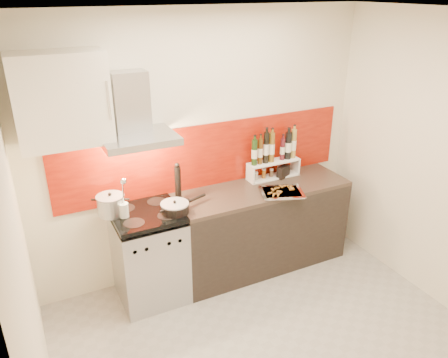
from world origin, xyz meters
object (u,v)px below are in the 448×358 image
range_stove (150,256)px  pepper_mill (178,182)px  stock_pot (111,205)px  saute_pan (176,207)px  counter (261,226)px  baking_tray (282,192)px

range_stove → pepper_mill: size_ratio=2.41×
range_stove → stock_pot: bearing=161.0°
saute_pan → pepper_mill: 0.28m
saute_pan → counter: bearing=7.1°
stock_pot → baking_tray: 1.61m
counter → baking_tray: (0.10, -0.21, 0.47)m
counter → saute_pan: 1.09m
counter → saute_pan: saute_pan is taller
pepper_mill → baking_tray: 1.01m
counter → baking_tray: 0.52m
counter → pepper_mill: 1.06m
range_stove → pepper_mill: pepper_mill is taller
saute_pan → pepper_mill: bearing=63.4°
pepper_mill → baking_tray: bearing=-18.2°
counter → range_stove: bearing=-179.8°
saute_pan → baking_tray: (1.06, -0.08, -0.04)m
stock_pot → pepper_mill: size_ratio=0.65×
range_stove → saute_pan: (0.24, -0.12, 0.51)m
baking_tray → pepper_mill: bearing=161.8°
counter → saute_pan: (-0.96, -0.12, 0.51)m
baking_tray → saute_pan: bearing=175.4°
range_stove → saute_pan: bearing=-26.0°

